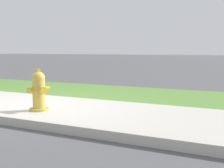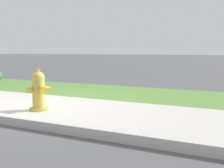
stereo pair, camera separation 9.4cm
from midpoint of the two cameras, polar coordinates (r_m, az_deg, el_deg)
The scene contains 4 objects.
ground_plane at distance 6.03m, azimuth -15.22°, elevation -3.84°, with size 120.00×120.00×0.00m, color #515154.
sidewalk_pavement at distance 6.02m, azimuth -15.22°, elevation -3.80°, with size 18.00×2.35×0.01m, color #BCB7AD.
grass_verge at distance 7.93m, azimuth -3.43°, elevation -1.22°, with size 18.00×2.44×0.01m, color #568438.
fire_hydrant_by_grass_verge at distance 5.42m, azimuth -13.71°, elevation -1.25°, with size 0.37×0.39×0.72m.
Camera 1 is at (3.99, -4.38, 1.03)m, focal length 50.00 mm.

